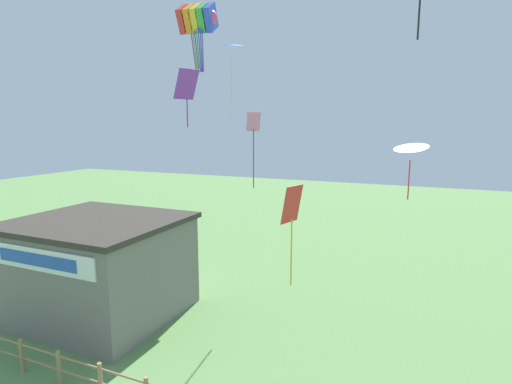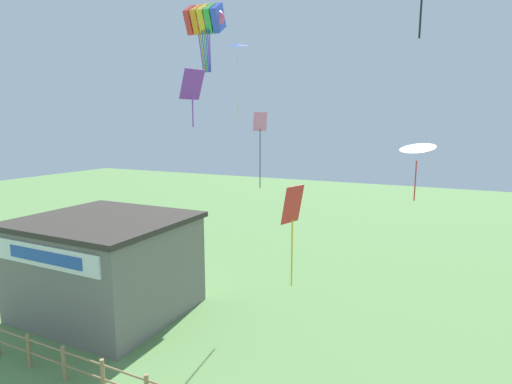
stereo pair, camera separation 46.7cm
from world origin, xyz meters
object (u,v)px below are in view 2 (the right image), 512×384
(kite_purple_streamer, at_px, (192,88))
(seaside_building, at_px, (107,265))
(kite_red_diamond, at_px, (292,215))
(kite_white_delta, at_px, (417,148))
(kite_pink_diamond, at_px, (260,136))
(kite_rainbow_parafoil, at_px, (205,19))
(kite_blue_delta, at_px, (238,48))

(kite_purple_streamer, bearing_deg, seaside_building, -166.59)
(kite_red_diamond, bearing_deg, kite_white_delta, 59.29)
(kite_purple_streamer, distance_m, kite_white_delta, 9.28)
(seaside_building, bearing_deg, kite_white_delta, 14.82)
(kite_pink_diamond, relative_size, kite_red_diamond, 1.16)
(kite_rainbow_parafoil, distance_m, kite_blue_delta, 3.26)
(kite_blue_delta, bearing_deg, kite_pink_diamond, 85.31)
(kite_rainbow_parafoil, bearing_deg, kite_red_diamond, -40.94)
(kite_pink_diamond, bearing_deg, kite_red_diamond, -57.66)
(kite_purple_streamer, xyz_separation_m, kite_red_diamond, (5.52, -2.85, -4.26))
(kite_rainbow_parafoil, relative_size, kite_red_diamond, 1.01)
(kite_rainbow_parafoil, height_order, kite_pink_diamond, kite_rainbow_parafoil)
(seaside_building, relative_size, kite_blue_delta, 2.20)
(kite_purple_streamer, relative_size, kite_white_delta, 1.01)
(kite_blue_delta, relative_size, kite_pink_diamond, 0.87)
(seaside_building, relative_size, kite_purple_streamer, 3.08)
(kite_purple_streamer, height_order, kite_white_delta, kite_purple_streamer)
(seaside_building, distance_m, kite_blue_delta, 11.51)
(kite_rainbow_parafoil, bearing_deg, kite_purple_streamer, -67.91)
(kite_red_diamond, bearing_deg, kite_blue_delta, 133.32)
(kite_rainbow_parafoil, height_order, kite_red_diamond, kite_rainbow_parafoil)
(kite_purple_streamer, xyz_separation_m, kite_white_delta, (8.64, 2.40, -2.38))
(kite_purple_streamer, height_order, kite_red_diamond, kite_purple_streamer)
(kite_rainbow_parafoil, xyz_separation_m, kite_white_delta, (9.86, -0.59, -5.86))
(seaside_building, relative_size, kite_red_diamond, 2.24)
(kite_blue_delta, distance_m, kite_red_diamond, 8.67)
(kite_blue_delta, xyz_separation_m, kite_white_delta, (7.41, 0.70, -4.13))
(kite_rainbow_parafoil, bearing_deg, seaside_building, -127.70)
(kite_pink_diamond, distance_m, kite_white_delta, 7.37)
(kite_blue_delta, relative_size, kite_red_diamond, 1.02)
(seaside_building, xyz_separation_m, kite_blue_delta, (5.55, 2.73, 9.71))
(kite_pink_diamond, height_order, kite_purple_streamer, kite_purple_streamer)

